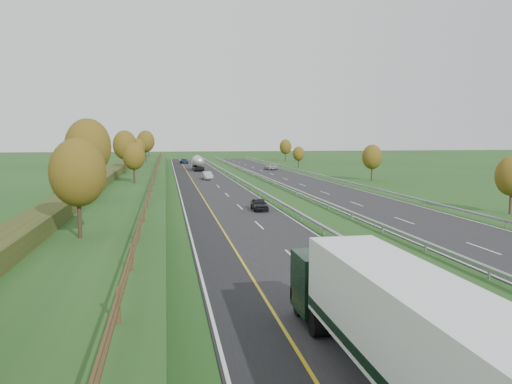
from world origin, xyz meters
The scene contains 19 objects.
ground centered at (8.00, 55.00, 0.00)m, with size 400.00×400.00×0.00m, color #1E4719.
near_carriageway centered at (0.00, 60.00, 0.02)m, with size 10.50×200.00×0.04m, color black.
far_carriageway centered at (16.50, 60.00, 0.02)m, with size 10.50×200.00×0.04m, color black.
hard_shoulder centered at (-3.75, 60.00, 0.02)m, with size 3.00×200.00×0.04m, color black.
lane_markings centered at (6.40, 59.88, 0.05)m, with size 26.75×200.00×0.01m.
embankment_left centered at (-13.00, 60.00, 1.00)m, with size 12.00×200.00×2.00m, color #1E4719.
hedge_left centered at (-15.00, 60.00, 2.55)m, with size 2.20×180.00×1.10m, color #2E3B18.
fence_left centered at (-8.50, 59.59, 2.73)m, with size 0.12×189.06×1.20m.
median_barrier_near centered at (5.70, 60.00, 0.61)m, with size 0.32×200.00×0.71m.
median_barrier_far centered at (10.80, 60.00, 0.61)m, with size 0.32×200.00×0.71m.
outer_barrier_far centered at (22.30, 60.00, 0.62)m, with size 0.32×200.00×0.71m.
trees_left centered at (-12.64, 56.63, 6.37)m, with size 6.64×164.30×7.66m.
trees_far centered at (29.80, 89.21, 4.25)m, with size 8.45×118.60×7.12m.
box_lorry centered at (-0.26, -7.64, 2.33)m, with size 2.58×16.28×4.06m.
road_tanker centered at (0.60, 98.83, 1.86)m, with size 2.40×11.22×3.46m.
car_dark_near centered at (2.96, 32.11, 0.70)m, with size 1.57×3.89×1.33m, color black.
car_silver_mid centered at (0.60, 72.25, 0.78)m, with size 1.57×4.49×1.48m, color #A6A6AA.
car_small_far centered at (-1.60, 129.17, 0.74)m, with size 1.95×4.80×1.39m, color #152443.
car_oncoming centered at (18.02, 97.34, 0.72)m, with size 2.27×4.93×1.37m, color silver.
Camera 1 is at (-6.91, -20.47, 7.96)m, focal length 35.00 mm.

